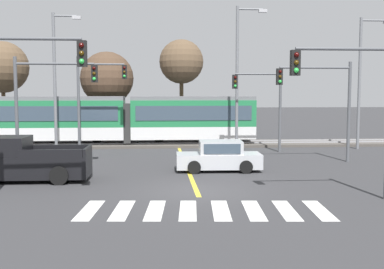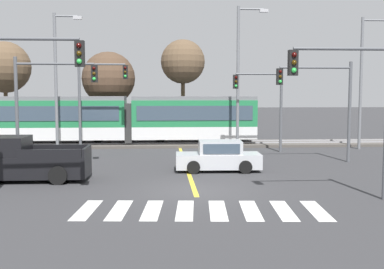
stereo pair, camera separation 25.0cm
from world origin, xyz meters
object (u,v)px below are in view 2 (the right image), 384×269
traffic_light_mid_right (324,94)px  bare_tree_far_west (5,67)px  traffic_light_far_left (95,90)px  traffic_light_mid_left (46,93)px  street_lamp_west (58,75)px  traffic_light_near_left (14,87)px  bare_tree_east (183,62)px  sedan_crossing (218,157)px  street_lamp_centre (240,70)px  light_rail_tram (129,118)px  pickup_truck (24,162)px  bare_tree_west (109,79)px  traffic_light_far_right (264,97)px  traffic_light_near_right (353,93)px  street_lamp_east (364,75)px

traffic_light_mid_right → bare_tree_far_west: bare_tree_far_west is taller
traffic_light_far_left → traffic_light_mid_left: size_ratio=1.09×
traffic_light_mid_right → street_lamp_west: street_lamp_west is taller
traffic_light_near_left → bare_tree_east: bearing=72.5°
sedan_crossing → bare_tree_far_west: size_ratio=0.53×
traffic_light_mid_right → street_lamp_centre: (-3.67, 6.05, 1.59)m
sedan_crossing → street_lamp_centre: bearing=73.7°
sedan_crossing → street_lamp_west: street_lamp_west is taller
light_rail_tram → traffic_light_far_left: 4.42m
street_lamp_west → street_lamp_centre: 12.06m
traffic_light_near_left → street_lamp_west: bearing=96.1°
traffic_light_near_left → traffic_light_mid_left: bearing=95.9°
pickup_truck → bare_tree_west: (1.92, 17.53, 4.16)m
bare_tree_west → bare_tree_east: bare_tree_east is taller
light_rail_tram → bare_tree_east: bare_tree_east is taller
traffic_light_far_right → traffic_light_mid_left: (-12.66, -5.55, 0.24)m
traffic_light_far_left → bare_tree_west: bearing=89.3°
light_rail_tram → sedan_crossing: bearing=-66.0°
traffic_light_mid_left → street_lamp_west: street_lamp_west is taller
traffic_light_near_right → traffic_light_near_left: bearing=179.2°
sedan_crossing → traffic_light_far_right: 8.70m
bare_tree_far_west → traffic_light_near_left: bearing=-72.0°
traffic_light_mid_left → traffic_light_near_left: (0.86, -8.31, 0.25)m
street_lamp_west → traffic_light_far_right: bearing=-5.1°
traffic_light_far_right → bare_tree_east: (-4.91, 7.93, 2.67)m
pickup_truck → traffic_light_far_left: bearing=80.0°
traffic_light_mid_left → street_lamp_west: size_ratio=0.64×
traffic_light_near_left → bare_tree_west: 22.10m
traffic_light_mid_left → street_lamp_centre: size_ratio=0.60×
street_lamp_west → street_lamp_east: 20.53m
street_lamp_west → bare_tree_east: (8.48, 6.73, 1.25)m
traffic_light_mid_right → bare_tree_west: bearing=135.7°
bare_tree_east → bare_tree_west: bearing=177.4°
pickup_truck → traffic_light_near_left: (1.00, -4.53, 3.28)m
traffic_light_far_left → traffic_light_near_left: (-0.82, -14.85, 0.07)m
traffic_light_near_right → light_rail_tram: bearing=116.5°
traffic_light_near_right → traffic_light_near_left: size_ratio=0.92×
traffic_light_far_left → street_lamp_east: bearing=0.7°
traffic_light_mid_right → traffic_light_near_left: (-14.11, -9.18, 0.32)m
traffic_light_mid_left → light_rail_tram: bearing=70.0°
pickup_truck → traffic_light_mid_left: size_ratio=0.94×
pickup_truck → traffic_light_near_right: traffic_light_near_right is taller
light_rail_tram → traffic_light_far_left: size_ratio=2.96×
light_rail_tram → pickup_truck: 14.31m
street_lamp_east → traffic_light_far_left: bearing=-179.3°
light_rail_tram → traffic_light_near_left: (-2.76, -18.29, 2.07)m
traffic_light_near_left → sedan_crossing: bearing=39.9°
traffic_light_far_left → light_rail_tram: bearing=60.5°
traffic_light_far_left → traffic_light_near_right: traffic_light_far_left is taller
traffic_light_mid_right → street_lamp_east: 7.72m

